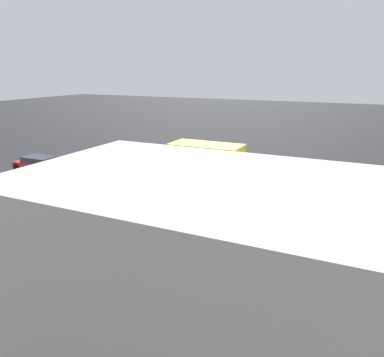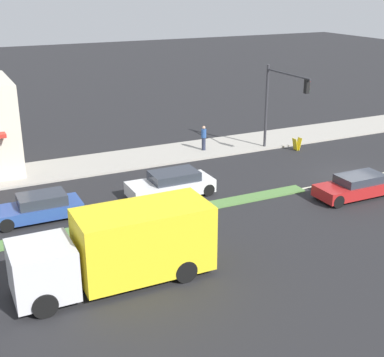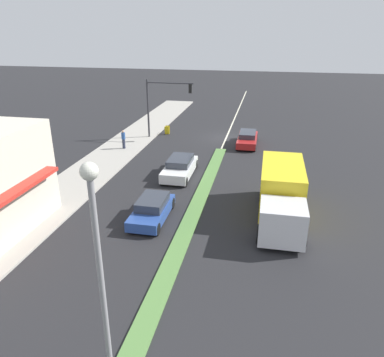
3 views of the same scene
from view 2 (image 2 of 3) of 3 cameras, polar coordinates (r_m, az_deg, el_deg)
The scene contains 10 objects.
ground_plane at distance 25.02m, azimuth -15.37°, elevation -6.16°, with size 160.00×160.00×0.00m, color #232326.
sidewalk_right at distance 33.23m, azimuth -19.23°, elevation 0.16°, with size 4.00×73.00×0.12m, color #A8A399.
lane_marking_center at distance 32.76m, azimuth 17.08°, elevation 0.02°, with size 0.16×60.00×0.01m, color beige.
traffic_signal_main at distance 35.43m, azimuth 9.29°, elevation 8.69°, with size 4.59×0.34×5.60m.
pedestrian at distance 36.04m, azimuth 1.26°, elevation 4.40°, with size 0.34×0.34×1.67m.
warning_aframe_sign at distance 37.25m, azimuth 11.12°, elevation 3.63°, with size 0.45×0.53×0.84m.
delivery_truck at distance 20.39m, azimuth -7.53°, elevation -7.23°, with size 2.44×7.50×2.87m.
van_white at distance 28.56m, azimuth -2.23°, elevation -0.63°, with size 1.90×4.58×1.35m.
hatchback_red at distance 29.77m, azimuth 17.18°, elevation -0.78°, with size 1.74×4.56×1.22m.
coupe_blue at distance 26.79m, azimuth -15.96°, elevation -2.98°, with size 1.76×4.07×1.27m.
Camera 2 is at (-22.31, 21.43, 10.79)m, focal length 50.00 mm.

